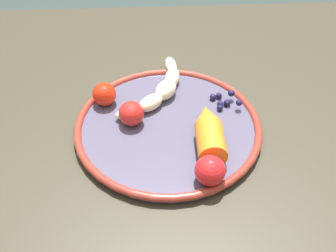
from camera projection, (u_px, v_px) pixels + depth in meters
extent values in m
cube|color=#353124|center=(177.00, 147.00, 0.69)|extent=(1.15, 0.86, 0.03)
cylinder|color=#4C485D|center=(168.00, 129.00, 0.69)|extent=(0.28, 0.28, 0.01)
torus|color=maroon|center=(168.00, 126.00, 0.68)|extent=(0.29, 0.29, 0.01)
ellipsoid|color=#F9E8B5|center=(130.00, 113.00, 0.69)|extent=(0.05, 0.03, 0.02)
ellipsoid|color=#F9E8B5|center=(151.00, 103.00, 0.71)|extent=(0.05, 0.05, 0.02)
ellipsoid|color=#F9E8B5|center=(166.00, 90.00, 0.73)|extent=(0.05, 0.06, 0.03)
ellipsoid|color=#F9E8B5|center=(173.00, 77.00, 0.76)|extent=(0.03, 0.05, 0.02)
ellipsoid|color=#F9E8B5|center=(173.00, 65.00, 0.79)|extent=(0.03, 0.05, 0.02)
cylinder|color=orange|center=(211.00, 141.00, 0.63)|extent=(0.04, 0.07, 0.04)
cone|color=orange|center=(207.00, 116.00, 0.67)|extent=(0.04, 0.04, 0.04)
sphere|color=#191638|center=(220.00, 104.00, 0.71)|extent=(0.01, 0.01, 0.01)
sphere|color=#191638|center=(220.00, 108.00, 0.71)|extent=(0.01, 0.01, 0.01)
sphere|color=#191638|center=(227.00, 103.00, 0.72)|extent=(0.01, 0.01, 0.01)
sphere|color=#191638|center=(213.00, 97.00, 0.73)|extent=(0.01, 0.01, 0.01)
sphere|color=#191638|center=(219.00, 96.00, 0.73)|extent=(0.01, 0.01, 0.01)
sphere|color=#191638|center=(239.00, 103.00, 0.70)|extent=(0.01, 0.01, 0.01)
sphere|color=#191638|center=(231.00, 93.00, 0.72)|extent=(0.01, 0.01, 0.01)
sphere|color=red|center=(104.00, 94.00, 0.71)|extent=(0.04, 0.04, 0.04)
sphere|color=red|center=(210.00, 171.00, 0.59)|extent=(0.04, 0.04, 0.04)
sphere|color=red|center=(131.00, 113.00, 0.68)|extent=(0.04, 0.04, 0.04)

